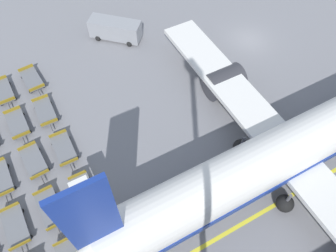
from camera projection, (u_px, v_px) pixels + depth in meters
name	position (u px, v px, depth m)	size (l,w,h in m)	color
ground_plane	(249.00, 40.00, 35.42)	(500.00, 500.00, 0.00)	gray
airplane	(298.00, 144.00, 24.49)	(33.85, 37.52, 11.43)	white
service_van	(115.00, 29.00, 34.64)	(4.93, 5.28, 2.17)	gray
baggage_dolly_row_mid_a_col_c	(1.00, 179.00, 25.49)	(3.90, 1.74, 0.92)	slate
baggage_dolly_row_mid_a_col_d	(16.00, 227.00, 23.35)	(3.90, 1.74, 0.92)	slate
baggage_dolly_row_mid_b_col_a	(4.00, 92.00, 30.60)	(3.90, 1.77, 0.92)	slate
baggage_dolly_row_mid_b_col_b	(18.00, 124.00, 28.48)	(3.90, 1.77, 0.92)	slate
baggage_dolly_row_mid_b_col_c	(34.00, 161.00, 26.37)	(3.92, 1.86, 0.92)	slate
baggage_dolly_row_mid_b_col_d	(50.00, 209.00, 24.12)	(3.91, 1.79, 0.92)	slate
baggage_dolly_row_far_col_a	(32.00, 80.00, 31.47)	(3.93, 1.89, 0.92)	slate
baggage_dolly_row_far_col_b	(45.00, 112.00, 29.24)	(3.88, 1.68, 0.92)	slate
baggage_dolly_row_far_col_c	(64.00, 149.00, 27.03)	(3.88, 1.68, 0.92)	slate
baggage_dolly_row_far_col_d	(85.00, 193.00, 24.83)	(3.88, 1.70, 0.92)	slate
baggage_dolly_row_far_col_e	(108.00, 244.00, 22.68)	(3.90, 1.76, 0.92)	slate
stand_guidance_stripe	(223.00, 235.00, 23.49)	(1.31, 28.85, 0.01)	yellow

